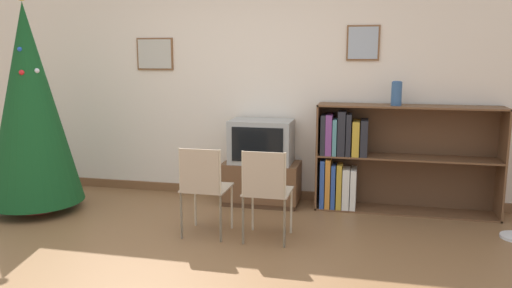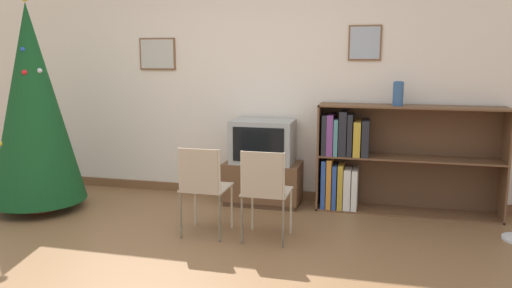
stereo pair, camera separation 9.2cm
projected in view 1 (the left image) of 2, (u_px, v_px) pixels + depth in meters
The scene contains 9 objects.
ground_plane at pixel (178, 274), 3.71m from camera, with size 24.00×24.00×0.00m, color brown.
wall_back at pixel (248, 78), 5.57m from camera, with size 8.18×0.11×2.70m.
christmas_tree at pixel (30, 105), 5.05m from camera, with size 0.95×0.95×2.23m.
tv_console at pixel (262, 183), 5.44m from camera, with size 0.82×0.45×0.46m.
television at pixel (262, 141), 5.36m from camera, with size 0.66×0.43×0.46m.
folding_chair_left at pixel (204, 186), 4.39m from camera, with size 0.40×0.40×0.82m.
folding_chair_right at pixel (266, 189), 4.27m from camera, with size 0.40×0.40×0.82m.
bookshelf at pixel (373, 158), 5.18m from camera, with size 1.83×0.36×1.11m.
vase at pixel (397, 93), 4.98m from camera, with size 0.10×0.10×0.24m.
Camera 1 is at (1.35, -3.26, 1.61)m, focal length 35.00 mm.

